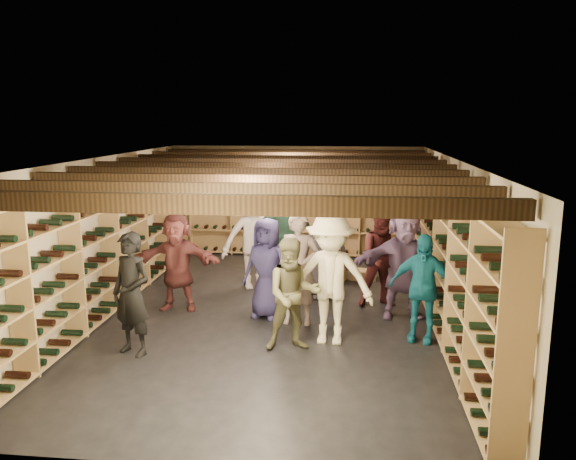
# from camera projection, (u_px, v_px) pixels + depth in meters

# --- Properties ---
(ground) EXTENTS (8.00, 8.00, 0.00)m
(ground) POSITION_uv_depth(u_px,v_px,m) (272.00, 313.00, 8.81)
(ground) COLOR black
(ground) RESTS_ON ground
(walls) EXTENTS (5.52, 8.02, 2.40)m
(walls) POSITION_uv_depth(u_px,v_px,m) (271.00, 238.00, 8.57)
(walls) COLOR #BFB494
(walls) RESTS_ON ground
(ceiling) EXTENTS (5.50, 8.00, 0.01)m
(ceiling) POSITION_uv_depth(u_px,v_px,m) (271.00, 159.00, 8.33)
(ceiling) COLOR beige
(ceiling) RESTS_ON walls
(ceiling_joists) EXTENTS (5.40, 7.12, 0.18)m
(ceiling_joists) POSITION_uv_depth(u_px,v_px,m) (271.00, 169.00, 8.36)
(ceiling_joists) COLOR black
(ceiling_joists) RESTS_ON ground
(wine_rack_left) EXTENTS (0.32, 7.50, 2.15)m
(wine_rack_left) POSITION_uv_depth(u_px,v_px,m) (110.00, 242.00, 8.87)
(wine_rack_left) COLOR #A68650
(wine_rack_left) RESTS_ON ground
(wine_rack_right) EXTENTS (0.32, 7.50, 2.15)m
(wine_rack_right) POSITION_uv_depth(u_px,v_px,m) (443.00, 251.00, 8.32)
(wine_rack_right) COLOR #A68650
(wine_rack_right) RESTS_ON ground
(wine_rack_back) EXTENTS (4.70, 0.30, 2.15)m
(wine_rack_back) POSITION_uv_depth(u_px,v_px,m) (295.00, 207.00, 12.33)
(wine_rack_back) COLOR #A68650
(wine_rack_back) RESTS_ON ground
(crate_stack_left) EXTENTS (0.59, 0.51, 0.85)m
(crate_stack_left) POSITION_uv_depth(u_px,v_px,m) (307.00, 266.00, 9.94)
(crate_stack_left) COLOR tan
(crate_stack_left) RESTS_ON ground
(crate_stack_right) EXTENTS (0.59, 0.51, 0.51)m
(crate_stack_right) POSITION_uv_depth(u_px,v_px,m) (333.00, 267.00, 10.55)
(crate_stack_right) COLOR tan
(crate_stack_right) RESTS_ON ground
(crate_loose) EXTENTS (0.53, 0.37, 0.17)m
(crate_loose) POSITION_uv_depth(u_px,v_px,m) (363.00, 274.00, 10.66)
(crate_loose) COLOR tan
(crate_loose) RESTS_ON ground
(person_1) EXTENTS (0.69, 0.59, 1.60)m
(person_1) POSITION_uv_depth(u_px,v_px,m) (132.00, 294.00, 7.15)
(person_1) COLOR black
(person_1) RESTS_ON ground
(person_2) EXTENTS (0.84, 0.73, 1.50)m
(person_2) POSITION_uv_depth(u_px,v_px,m) (293.00, 294.00, 7.30)
(person_2) COLOR brown
(person_2) RESTS_ON ground
(person_3) EXTENTS (1.21, 0.75, 1.79)m
(person_3) POSITION_uv_depth(u_px,v_px,m) (331.00, 279.00, 7.49)
(person_3) COLOR beige
(person_3) RESTS_ON ground
(person_4) EXTENTS (0.94, 0.59, 1.50)m
(person_4) POSITION_uv_depth(u_px,v_px,m) (422.00, 288.00, 7.59)
(person_4) COLOR #136981
(person_4) RESTS_ON ground
(person_5) EXTENTS (1.45, 0.47, 1.56)m
(person_5) POSITION_uv_depth(u_px,v_px,m) (177.00, 262.00, 8.84)
(person_5) COLOR brown
(person_5) RESTS_ON ground
(person_6) EXTENTS (0.88, 0.72, 1.54)m
(person_6) POSITION_uv_depth(u_px,v_px,m) (267.00, 268.00, 8.50)
(person_6) COLOR #27244D
(person_6) RESTS_ON ground
(person_7) EXTENTS (0.63, 0.44, 1.68)m
(person_7) POSITION_uv_depth(u_px,v_px,m) (298.00, 269.00, 8.21)
(person_7) COLOR gray
(person_7) RESTS_ON ground
(person_8) EXTENTS (0.89, 0.75, 1.63)m
(person_8) POSITION_uv_depth(u_px,v_px,m) (383.00, 257.00, 8.97)
(person_8) COLOR #4B1B1B
(person_8) RESTS_ON ground
(person_9) EXTENTS (1.37, 1.11, 1.85)m
(person_9) POSITION_uv_depth(u_px,v_px,m) (254.00, 237.00, 9.94)
(person_9) COLOR #ABA39C
(person_9) RESTS_ON ground
(person_10) EXTENTS (1.15, 0.63, 1.86)m
(person_10) POSITION_uv_depth(u_px,v_px,m) (285.00, 238.00, 9.88)
(person_10) COLOR #28513C
(person_10) RESTS_ON ground
(person_11) EXTENTS (1.65, 0.76, 1.71)m
(person_11) POSITION_uv_depth(u_px,v_px,m) (404.00, 263.00, 8.48)
(person_11) COLOR slate
(person_11) RESTS_ON ground
(person_12) EXTENTS (0.82, 0.57, 1.60)m
(person_12) POSITION_uv_depth(u_px,v_px,m) (325.00, 251.00, 9.43)
(person_12) COLOR #2E2D31
(person_12) RESTS_ON ground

